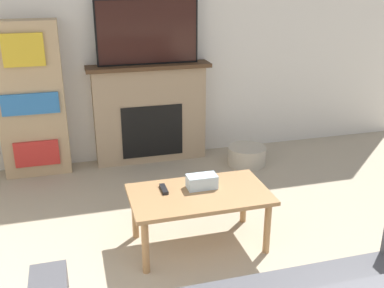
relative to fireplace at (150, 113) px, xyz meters
name	(u,v)px	position (x,y,z in m)	size (l,w,h in m)	color
wall_back	(164,32)	(0.20, 0.14, 0.82)	(5.95, 0.06, 2.70)	silver
fireplace	(150,113)	(0.00, 0.00, 0.00)	(1.27, 0.28, 1.05)	tan
tv	(148,32)	(0.00, -0.02, 0.84)	(1.03, 0.03, 0.65)	black
coffee_table	(199,199)	(0.04, -1.74, -0.15)	(1.01, 0.58, 0.44)	#A87A4C
tissue_box	(202,182)	(0.08, -1.67, -0.04)	(0.22, 0.12, 0.10)	silver
remote_control	(164,189)	(-0.21, -1.64, -0.08)	(0.04, 0.15, 0.02)	black
bookshelf	(31,100)	(-1.17, -0.02, 0.23)	(0.63, 0.29, 1.52)	tan
storage_basket	(247,155)	(0.96, -0.41, -0.43)	(0.40, 0.40, 0.19)	#BCB29E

